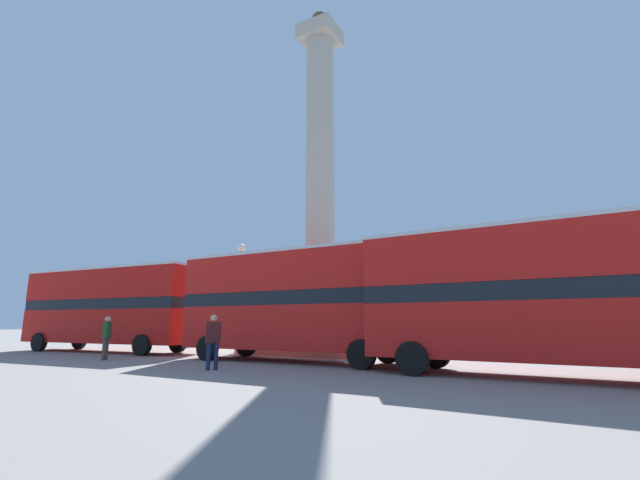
{
  "coord_description": "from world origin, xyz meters",
  "views": [
    {
      "loc": [
        11.44,
        -20.27,
        1.55
      ],
      "look_at": [
        0.0,
        0.0,
        6.06
      ],
      "focal_mm": 24.0,
      "sensor_mm": 36.0,
      "label": 1
    }
  ],
  "objects_px": {
    "equestrian_statue": "(213,323)",
    "street_lamp": "(240,288)",
    "monument_column": "(320,258)",
    "bus_a": "(295,300)",
    "pedestrian_by_plinth": "(213,338)",
    "pedestrian_near_lamp": "(107,335)",
    "bus_c": "(110,306)",
    "bus_b": "(545,292)"
  },
  "relations": [
    {
      "from": "equestrian_statue",
      "to": "street_lamp",
      "type": "distance_m",
      "value": 10.61
    },
    {
      "from": "monument_column",
      "to": "bus_a",
      "type": "xyz_separation_m",
      "value": [
        1.83,
        -5.33,
        -2.58
      ]
    },
    {
      "from": "street_lamp",
      "to": "pedestrian_by_plinth",
      "type": "bearing_deg",
      "value": -55.53
    },
    {
      "from": "pedestrian_near_lamp",
      "to": "bus_a",
      "type": "bearing_deg",
      "value": 81.9
    },
    {
      "from": "bus_c",
      "to": "pedestrian_by_plinth",
      "type": "xyz_separation_m",
      "value": [
        11.2,
        -3.84,
        -1.42
      ]
    },
    {
      "from": "street_lamp",
      "to": "monument_column",
      "type": "bearing_deg",
      "value": 28.27
    },
    {
      "from": "bus_b",
      "to": "pedestrian_near_lamp",
      "type": "distance_m",
      "value": 16.8
    },
    {
      "from": "bus_b",
      "to": "equestrian_statue",
      "type": "relative_size",
      "value": 1.88
    },
    {
      "from": "bus_b",
      "to": "street_lamp",
      "type": "relative_size",
      "value": 1.77
    },
    {
      "from": "monument_column",
      "to": "bus_b",
      "type": "xyz_separation_m",
      "value": [
        11.01,
        -6.35,
        -2.61
      ]
    },
    {
      "from": "bus_a",
      "to": "bus_b",
      "type": "distance_m",
      "value": 9.24
    },
    {
      "from": "bus_c",
      "to": "street_lamp",
      "type": "bearing_deg",
      "value": 22.44
    },
    {
      "from": "bus_a",
      "to": "pedestrian_by_plinth",
      "type": "xyz_separation_m",
      "value": [
        -0.79,
        -3.85,
        -1.41
      ]
    },
    {
      "from": "bus_a",
      "to": "street_lamp",
      "type": "distance_m",
      "value": 6.62
    },
    {
      "from": "monument_column",
      "to": "bus_a",
      "type": "height_order",
      "value": "monument_column"
    },
    {
      "from": "monument_column",
      "to": "bus_b",
      "type": "relative_size",
      "value": 1.96
    },
    {
      "from": "monument_column",
      "to": "street_lamp",
      "type": "bearing_deg",
      "value": -151.73
    },
    {
      "from": "bus_a",
      "to": "equestrian_statue",
      "type": "bearing_deg",
      "value": 144.51
    },
    {
      "from": "equestrian_statue",
      "to": "monument_column",
      "type": "bearing_deg",
      "value": -37.96
    },
    {
      "from": "bus_b",
      "to": "bus_c",
      "type": "relative_size",
      "value": 0.94
    },
    {
      "from": "bus_c",
      "to": "pedestrian_near_lamp",
      "type": "relative_size",
      "value": 6.14
    },
    {
      "from": "bus_c",
      "to": "bus_a",
      "type": "bearing_deg",
      "value": -4.94
    },
    {
      "from": "pedestrian_near_lamp",
      "to": "monument_column",
      "type": "bearing_deg",
      "value": 115.26
    },
    {
      "from": "bus_c",
      "to": "pedestrian_by_plinth",
      "type": "bearing_deg",
      "value": -23.93
    },
    {
      "from": "bus_b",
      "to": "pedestrian_by_plinth",
      "type": "distance_m",
      "value": 10.45
    },
    {
      "from": "monument_column",
      "to": "pedestrian_by_plinth",
      "type": "relative_size",
      "value": 11.2
    },
    {
      "from": "monument_column",
      "to": "bus_b",
      "type": "distance_m",
      "value": 12.98
    },
    {
      "from": "pedestrian_by_plinth",
      "to": "street_lamp",
      "type": "bearing_deg",
      "value": 69.0
    },
    {
      "from": "monument_column",
      "to": "pedestrian_by_plinth",
      "type": "height_order",
      "value": "monument_column"
    },
    {
      "from": "pedestrian_near_lamp",
      "to": "pedestrian_by_plinth",
      "type": "distance_m",
      "value": 6.66
    },
    {
      "from": "pedestrian_by_plinth",
      "to": "bus_a",
      "type": "bearing_deg",
      "value": 22.95
    },
    {
      "from": "monument_column",
      "to": "pedestrian_by_plinth",
      "type": "xyz_separation_m",
      "value": [
        1.04,
        -9.18,
        -3.98
      ]
    },
    {
      "from": "bus_a",
      "to": "equestrian_statue",
      "type": "xyz_separation_m",
      "value": [
        -13.77,
        9.87,
        -0.92
      ]
    },
    {
      "from": "equestrian_statue",
      "to": "pedestrian_near_lamp",
      "type": "xyz_separation_m",
      "value": [
        6.35,
        -13.09,
        -0.5
      ]
    },
    {
      "from": "street_lamp",
      "to": "pedestrian_by_plinth",
      "type": "distance_m",
      "value": 8.95
    },
    {
      "from": "street_lamp",
      "to": "pedestrian_by_plinth",
      "type": "relative_size",
      "value": 3.22
    },
    {
      "from": "bus_a",
      "to": "pedestrian_near_lamp",
      "type": "xyz_separation_m",
      "value": [
        -7.42,
        -3.22,
        -1.42
      ]
    },
    {
      "from": "bus_a",
      "to": "pedestrian_near_lamp",
      "type": "relative_size",
      "value": 5.56
    },
    {
      "from": "equestrian_statue",
      "to": "pedestrian_near_lamp",
      "type": "distance_m",
      "value": 14.56
    },
    {
      "from": "pedestrian_by_plinth",
      "to": "equestrian_statue",
      "type": "bearing_deg",
      "value": 77.96
    },
    {
      "from": "bus_a",
      "to": "bus_c",
      "type": "distance_m",
      "value": 11.99
    },
    {
      "from": "bus_b",
      "to": "street_lamp",
      "type": "height_order",
      "value": "street_lamp"
    }
  ]
}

